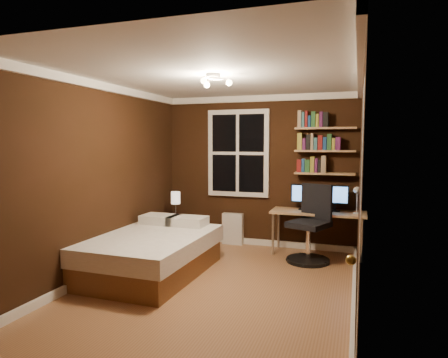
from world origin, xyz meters
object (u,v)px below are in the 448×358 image
(bed, at_px, (150,253))
(monitor_right, at_px, (335,198))
(office_chair, at_px, (310,231))
(nightstand, at_px, (176,233))
(radiator, at_px, (233,229))
(desk, at_px, (318,215))
(monitor_left, at_px, (304,197))
(bedside_lamp, at_px, (176,205))
(desk_lamp, at_px, (357,200))

(bed, xyz_separation_m, monitor_right, (2.25, 1.70, 0.60))
(office_chair, bearing_deg, bed, -124.41)
(nightstand, distance_m, radiator, 0.97)
(nightstand, relative_size, desk, 0.35)
(radiator, distance_m, monitor_right, 1.78)
(bed, bearing_deg, radiator, 73.30)
(radiator, distance_m, desk, 1.49)
(bed, height_order, desk, desk)
(nightstand, distance_m, monitor_left, 2.17)
(desk, bearing_deg, radiator, 172.63)
(bedside_lamp, relative_size, desk, 0.31)
(nightstand, height_order, office_chair, office_chair)
(radiator, bearing_deg, monitor_right, -3.90)
(bed, height_order, monitor_right, monitor_right)
(monitor_right, xyz_separation_m, desk_lamp, (0.32, -0.19, 0.02))
(bedside_lamp, distance_m, monitor_left, 2.08)
(bed, bearing_deg, monitor_left, 44.58)
(bedside_lamp, xyz_separation_m, monitor_left, (2.04, 0.38, 0.17))
(bed, height_order, desk_lamp, desk_lamp)
(desk_lamp, height_order, office_chair, office_chair)
(monitor_left, height_order, monitor_right, same)
(office_chair, bearing_deg, radiator, -179.89)
(bedside_lamp, distance_m, radiator, 1.07)
(bed, relative_size, monitor_right, 4.64)
(desk_lamp, relative_size, office_chair, 0.39)
(nightstand, bearing_deg, monitor_right, -0.82)
(monitor_left, xyz_separation_m, office_chair, (0.16, -0.47, -0.44))
(bed, xyz_separation_m, monitor_left, (1.79, 1.70, 0.60))
(bed, xyz_separation_m, desk_lamp, (2.57, 1.51, 0.62))
(nightstand, relative_size, office_chair, 0.44)
(bedside_lamp, bearing_deg, desk, 7.83)
(bedside_lamp, relative_size, desk_lamp, 0.99)
(monitor_right, bearing_deg, monitor_left, 180.00)
(bed, height_order, bedside_lamp, bedside_lamp)
(monitor_right, bearing_deg, desk, -163.47)
(radiator, xyz_separation_m, desk_lamp, (1.99, -0.31, 0.63))
(desk, distance_m, office_chair, 0.44)
(nightstand, bearing_deg, monitor_left, 1.11)
(radiator, relative_size, monitor_right, 1.27)
(bedside_lamp, bearing_deg, desk_lamp, 3.84)
(nightstand, xyz_separation_m, office_chair, (2.20, -0.09, 0.20))
(nightstand, relative_size, monitor_right, 1.18)
(monitor_right, bearing_deg, nightstand, -171.32)
(office_chair, bearing_deg, desk_lamp, 46.87)
(bed, xyz_separation_m, radiator, (0.58, 1.82, -0.01))
(desk, bearing_deg, office_chair, -99.49)
(radiator, relative_size, desk_lamp, 1.21)
(desk_lamp, distance_m, office_chair, 0.82)
(bed, bearing_deg, monitor_right, 38.07)
(desk_lamp, bearing_deg, office_chair, -156.34)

